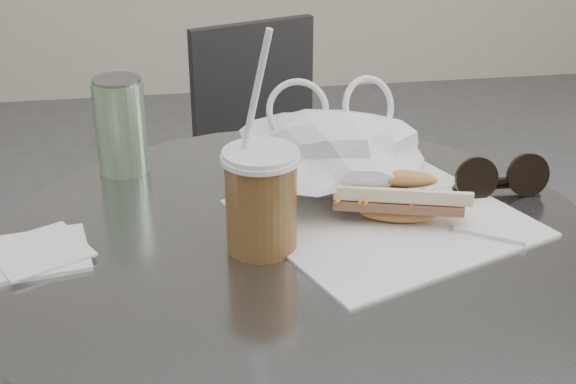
{
  "coord_description": "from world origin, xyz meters",
  "views": [
    {
      "loc": [
        -0.15,
        -0.64,
        1.21
      ],
      "look_at": [
        -0.01,
        0.23,
        0.79
      ],
      "focal_mm": 50.0,
      "sensor_mm": 36.0,
      "label": 1
    }
  ],
  "objects": [
    {
      "name": "sunglasses",
      "position": [
        0.29,
        0.28,
        0.76
      ],
      "size": [
        0.13,
        0.03,
        0.06
      ],
      "rotation": [
        0.0,
        0.0,
        0.01
      ],
      "color": "black",
      "rests_on": "cafe_table"
    },
    {
      "name": "chair_far",
      "position": [
        0.11,
        1.07,
        0.34
      ],
      "size": [
        0.42,
        0.45,
        0.76
      ],
      "rotation": [
        0.0,
        0.0,
        3.48
      ],
      "color": "#2A2A2C",
      "rests_on": "ground"
    },
    {
      "name": "iced_coffee",
      "position": [
        -0.05,
        0.19,
        0.8
      ],
      "size": [
        0.09,
        0.09,
        0.27
      ],
      "color": "brown",
      "rests_on": "cafe_table"
    },
    {
      "name": "plastic_bag",
      "position": [
        0.07,
        0.31,
        0.8
      ],
      "size": [
        0.24,
        0.2,
        0.12
      ],
      "primitive_type": null,
      "rotation": [
        0.0,
        0.0,
        0.07
      ],
      "color": "white",
      "rests_on": "cafe_table"
    },
    {
      "name": "drink_can",
      "position": [
        -0.22,
        0.45,
        0.81
      ],
      "size": [
        0.07,
        0.07,
        0.14
      ],
      "color": "#559258",
      "rests_on": "cafe_table"
    },
    {
      "name": "sandwich_paper",
      "position": [
        0.12,
        0.24,
        0.74
      ],
      "size": [
        0.41,
        0.4,
        0.0
      ],
      "primitive_type": "cube",
      "rotation": [
        0.0,
        0.0,
        0.39
      ],
      "color": "white",
      "rests_on": "cafe_table"
    },
    {
      "name": "banh_mi",
      "position": [
        0.13,
        0.23,
        0.77
      ],
      "size": [
        0.21,
        0.13,
        0.07
      ],
      "rotation": [
        0.0,
        0.0,
        -0.28
      ],
      "color": "tan",
      "rests_on": "sandwich_paper"
    },
    {
      "name": "napkin_stack",
      "position": [
        -0.31,
        0.21,
        0.74
      ],
      "size": [
        0.14,
        0.14,
        0.01
      ],
      "color": "white",
      "rests_on": "cafe_table"
    }
  ]
}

